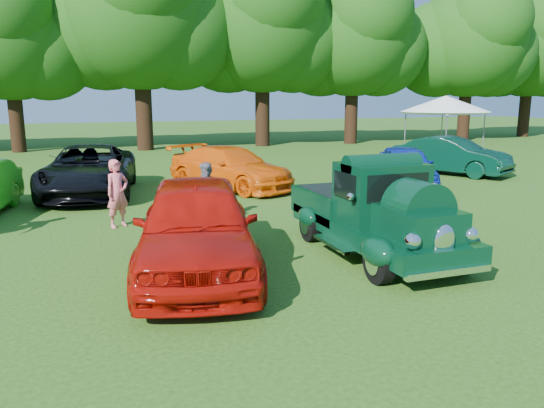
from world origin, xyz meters
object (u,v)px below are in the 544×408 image
object	(u,v)px
spectator_grey	(207,192)
back_car_black	(89,170)
hero_pickup	(374,214)
canopy_tent	(445,104)
red_convertible	(196,226)
back_car_green	(451,156)
back_car_orange	(230,168)
spectator_pink	(118,193)
back_car_blue	(405,166)

from	to	relation	value
spectator_grey	back_car_black	bearing A→B (deg)	161.32
hero_pickup	back_car_black	size ratio (longest dim) A/B	0.83
spectator_grey	canopy_tent	size ratio (longest dim) A/B	0.31
red_convertible	back_car_green	xyz separation A→B (m)	(12.23, 8.60, -0.11)
hero_pickup	back_car_orange	distance (m)	8.36
red_convertible	back_car_black	bearing A→B (deg)	112.15
red_convertible	back_car_orange	xyz separation A→B (m)	(2.93, 8.33, -0.15)
spectator_pink	spectator_grey	size ratio (longest dim) A/B	1.09
spectator_grey	back_car_blue	bearing A→B (deg)	63.27
back_car_blue	spectator_pink	size ratio (longest dim) A/B	2.56
spectator_grey	hero_pickup	bearing A→B (deg)	-14.05
spectator_grey	canopy_tent	world-z (taller)	canopy_tent
back_car_blue	red_convertible	bearing A→B (deg)	-119.82
back_car_black	back_car_orange	distance (m)	4.56
spectator_pink	hero_pickup	bearing A→B (deg)	-71.47
back_car_black	spectator_pink	bearing A→B (deg)	-74.82
spectator_grey	back_car_orange	bearing A→B (deg)	110.46
hero_pickup	canopy_tent	world-z (taller)	canopy_tent
back_car_black	back_car_green	world-z (taller)	back_car_black
back_car_black	canopy_tent	size ratio (longest dim) A/B	1.17
back_car_blue	back_car_black	bearing A→B (deg)	-168.25
back_car_blue	spectator_grey	distance (m)	8.22
back_car_green	canopy_tent	xyz separation A→B (m)	(2.50, 3.81, 1.97)
red_convertible	back_car_blue	world-z (taller)	red_convertible
back_car_blue	back_car_green	distance (m)	3.96
red_convertible	back_car_green	world-z (taller)	red_convertible
canopy_tent	back_car_black	bearing A→B (deg)	-167.31
red_convertible	back_car_orange	size ratio (longest dim) A/B	1.03
hero_pickup	back_car_blue	xyz separation A→B (m)	(5.20, 6.69, -0.09)
back_car_blue	back_car_orange	bearing A→B (deg)	-172.80
back_car_green	red_convertible	bearing A→B (deg)	-172.49
back_car_black	back_car_green	size ratio (longest dim) A/B	1.25
back_car_green	spectator_grey	xyz separation A→B (m)	(-11.15, -4.81, 0.00)
hero_pickup	back_car_blue	world-z (taller)	hero_pickup
back_car_black	back_car_green	bearing A→B (deg)	8.04
hero_pickup	back_car_green	xyz separation A→B (m)	(8.66, 8.61, -0.05)
red_convertible	spectator_grey	size ratio (longest dim) A/B	3.37
back_car_green	spectator_grey	bearing A→B (deg)	175.70
back_car_green	canopy_tent	world-z (taller)	canopy_tent
hero_pickup	spectator_pink	bearing A→B (deg)	139.11
back_car_orange	back_car_green	world-z (taller)	back_car_green
spectator_pink	back_car_green	bearing A→B (deg)	-11.53
red_convertible	back_car_blue	bearing A→B (deg)	49.00
red_convertible	back_car_orange	distance (m)	8.83
spectator_grey	canopy_tent	xyz separation A→B (m)	(13.65, 8.61, 1.97)
back_car_orange	spectator_grey	distance (m)	4.89
back_car_black	spectator_pink	distance (m)	4.75
back_car_green	back_car_blue	bearing A→B (deg)	-178.64
hero_pickup	spectator_pink	xyz separation A→B (m)	(-4.64, 4.02, 0.02)
red_convertible	back_car_blue	xyz separation A→B (m)	(8.77, 6.69, -0.15)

